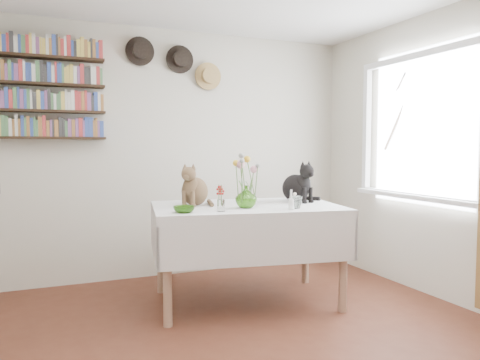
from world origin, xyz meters
name	(u,v)px	position (x,y,z in m)	size (l,w,h in m)	color
room	(260,159)	(0.00, 0.00, 1.25)	(4.08, 4.58, 2.58)	brown
window	(420,138)	(1.97, 0.80, 1.40)	(0.12, 1.52, 1.32)	white
dining_table	(246,229)	(0.42, 1.15, 0.62)	(1.70, 1.25, 0.83)	white
tabby_cat	(195,184)	(0.02, 1.33, 1.01)	(0.24, 0.31, 0.36)	olive
black_cat	(296,181)	(0.93, 1.22, 1.02)	(0.25, 0.32, 0.37)	black
flower_vase	(246,197)	(0.35, 0.99, 0.92)	(0.17, 0.17, 0.18)	#7EC846
green_bowl	(184,209)	(-0.19, 0.91, 0.85)	(0.16, 0.16, 0.05)	#7EC846
drinking_glass	(296,202)	(0.69, 0.79, 0.88)	(0.11, 0.11, 0.10)	white
candlestick	(291,203)	(0.61, 0.73, 0.88)	(0.04, 0.04, 0.16)	white
berry_jar	(221,198)	(0.08, 0.87, 0.93)	(0.06, 0.06, 0.23)	white
porcelain_figurine	(295,199)	(0.85, 1.08, 0.87)	(0.05, 0.05, 0.10)	white
flower_bouquet	(246,166)	(0.35, 1.00, 1.17)	(0.17, 0.13, 0.39)	#4C7233
bookshelf_unit	(47,89)	(-1.10, 2.16, 1.84)	(1.00, 0.16, 0.91)	black
wall_hats	(177,62)	(0.12, 2.19, 2.17)	(0.98, 0.09, 0.48)	black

